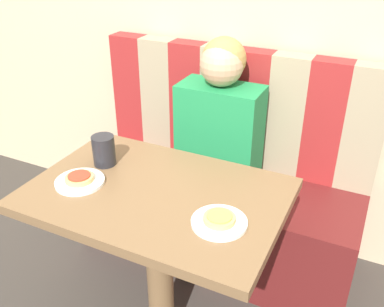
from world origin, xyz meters
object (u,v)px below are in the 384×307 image
(plate_left, at_px, (80,182))
(pizza_left, at_px, (79,178))
(person, at_px, (220,115))
(plate_right, at_px, (219,222))
(drinking_cup, at_px, (104,150))
(pizza_right, at_px, (219,218))

(plate_left, bearing_deg, pizza_left, 0.00)
(person, bearing_deg, pizza_left, -112.29)
(plate_right, bearing_deg, drinking_cup, 164.18)
(person, bearing_deg, plate_left, -112.29)
(plate_right, bearing_deg, person, 112.29)
(plate_left, relative_size, pizza_left, 1.75)
(person, relative_size, plate_left, 3.83)
(plate_left, distance_m, drinking_cup, 0.16)
(pizza_right, distance_m, drinking_cup, 0.54)
(drinking_cup, bearing_deg, plate_right, -15.82)
(plate_left, xyz_separation_m, drinking_cup, (-0.00, 0.15, 0.05))
(plate_left, xyz_separation_m, plate_right, (0.52, 0.00, 0.00))
(person, xyz_separation_m, plate_right, (0.26, -0.64, -0.05))
(plate_left, relative_size, plate_right, 1.00)
(pizza_left, bearing_deg, person, 67.71)
(pizza_left, relative_size, drinking_cup, 0.86)
(plate_right, relative_size, pizza_right, 1.75)
(person, relative_size, drinking_cup, 5.74)
(person, bearing_deg, pizza_right, -67.71)
(plate_left, relative_size, pizza_right, 1.75)
(pizza_left, xyz_separation_m, drinking_cup, (-0.00, 0.15, 0.04))
(plate_right, height_order, pizza_right, pizza_right)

